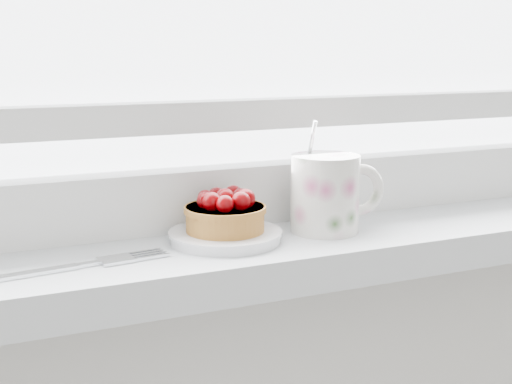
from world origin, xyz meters
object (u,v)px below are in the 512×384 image
saucer (225,236)px  fork (58,269)px  raspberry_tart (225,213)px  floral_mug (327,192)px

saucer → fork: bearing=-170.6°
saucer → raspberry_tart: (0.00, -0.00, 0.03)m
raspberry_tart → fork: bearing=-170.7°
saucer → raspberry_tart: bearing=-45.7°
saucer → raspberry_tart: raspberry_tart is taller
saucer → floral_mug: (0.12, -0.01, 0.04)m
raspberry_tart → fork: (-0.18, -0.03, -0.03)m
raspberry_tart → floral_mug: floral_mug is taller
saucer → fork: (-0.18, -0.03, -0.00)m
raspberry_tart → fork: 0.19m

